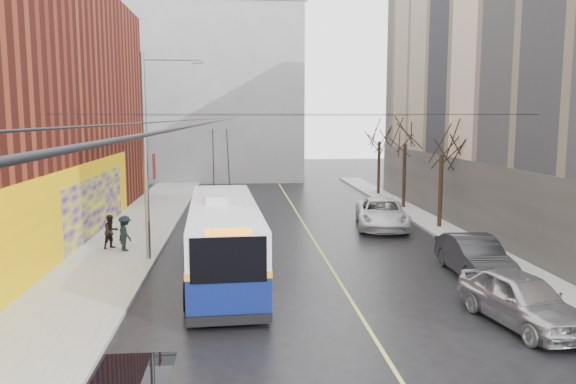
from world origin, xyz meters
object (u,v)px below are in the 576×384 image
parked_car_b (474,256)px  pedestrian_a (123,233)px  streetlight_pole (149,151)px  parked_car_c (382,213)px  trolleybus (224,237)px  tree_far (380,132)px  following_car (213,209)px  tree_mid (405,133)px  parked_car_a (522,299)px  pedestrian_b (111,232)px  tree_near (442,141)px  pedestrian_c (125,233)px

parked_car_b → pedestrian_a: (-14.76, 5.32, 0.12)m
streetlight_pole → parked_car_c: streetlight_pole is taller
trolleybus → tree_far: bearing=59.3°
streetlight_pole → following_car: size_ratio=2.08×
tree_mid → parked_car_a: size_ratio=1.40×
tree_mid → following_car: (-12.92, -3.20, -4.51)m
parked_car_a → following_car: parked_car_a is taller
tree_far → parked_car_a: 29.12m
streetlight_pole → tree_mid: bearing=40.7°
parked_car_b → tree_mid: bearing=84.5°
streetlight_pole → following_car: bearing=77.3°
streetlight_pole → parked_car_c: (11.94, 6.59, -4.02)m
trolleybus → parked_car_c: size_ratio=2.03×
trolleybus → pedestrian_b: trolleybus is taller
tree_far → parked_car_b: 23.85m
tree_near → tree_mid: 7.01m
pedestrian_a → trolleybus: bearing=-141.6°
following_car → streetlight_pole: bearing=-96.7°
tree_near → tree_far: (0.00, 14.00, 0.17)m
trolleybus → parked_car_c: trolleybus is taller
trolleybus → pedestrian_b: size_ratio=7.57×
tree_near → parked_car_b: size_ratio=1.32×
pedestrian_c → trolleybus: bearing=-162.9°
tree_mid → tree_far: (0.00, 7.00, -0.11)m
streetlight_pole → pedestrian_b: 4.94m
pedestrian_c → parked_car_c: bearing=-101.2°
streetlight_pole → trolleybus: streetlight_pole is taller
tree_far → pedestrian_b: bearing=-134.1°
streetlight_pole → pedestrian_b: (-2.21, 2.10, -3.89)m
parked_car_a → parked_car_c: 15.25m
tree_far → pedestrian_c: 25.16m
trolleybus → pedestrian_c: size_ratio=7.38×
tree_mid → pedestrian_c: tree_mid is taller
tree_far → pedestrian_c: bearing=-131.9°
parked_car_a → pedestrian_a: bearing=133.0°
streetlight_pole → tree_far: streetlight_pole is taller
parked_car_c → pedestrian_a: 14.33m
pedestrian_a → tree_far: bearing=-51.7°
tree_mid → parked_car_c: size_ratio=1.12×
tree_mid → tree_far: size_ratio=1.02×
tree_mid → following_car: 14.06m
pedestrian_a → pedestrian_b: pedestrian_b is taller
tree_far → parked_car_b: size_ratio=1.36×
tree_far → following_car: (-12.92, -10.20, -4.40)m
parked_car_b → following_car: parked_car_b is taller
tree_near → following_car: size_ratio=1.48×
parked_car_c → pedestrian_c: pedestrian_c is taller
parked_car_b → pedestrian_b: (-15.34, 5.46, 0.16)m
tree_far → following_car: bearing=-141.7°
tree_mid → pedestrian_c: size_ratio=4.05×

